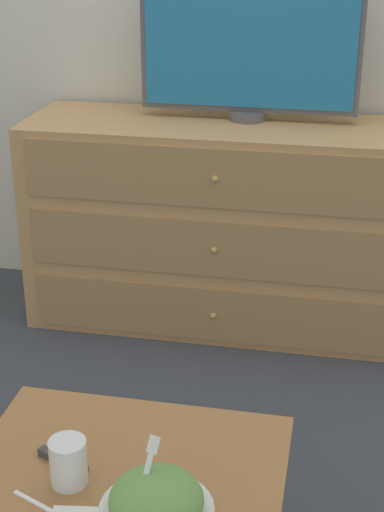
{
  "coord_description": "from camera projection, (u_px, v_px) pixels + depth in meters",
  "views": [
    {
      "loc": [
        0.31,
        -3.08,
        1.54
      ],
      "look_at": [
        -0.02,
        -1.4,
        0.78
      ],
      "focal_mm": 55.0,
      "sensor_mm": 36.0,
      "label": 1
    }
  ],
  "objects": [
    {
      "name": "takeout_bowl",
      "position": [
        157.0,
        505.0,
        1.57
      ],
      "size": [
        0.24,
        0.24,
        0.17
      ],
      "color": "silver",
      "rests_on": "coffee_table"
    },
    {
      "name": "remote_control",
      "position": [
        63.0,
        461.0,
        1.75
      ],
      "size": [
        0.13,
        0.07,
        0.02
      ],
      "color": "#38383D",
      "rests_on": "coffee_table"
    },
    {
      "name": "dresser",
      "position": [
        225.0,
        226.0,
        3.06
      ],
      "size": [
        1.52,
        0.5,
        0.81
      ],
      "color": "tan",
      "rests_on": "ground_plane"
    },
    {
      "name": "tv",
      "position": [
        250.0,
        40.0,
        2.83
      ],
      "size": [
        0.81,
        0.14,
        0.57
      ],
      "color": "#515156",
      "rests_on": "dresser"
    },
    {
      "name": "knife",
      "position": [
        45.0,
        508.0,
        1.62
      ],
      "size": [
        0.16,
        0.08,
        0.01
      ],
      "color": "white",
      "rests_on": "coffee_table"
    },
    {
      "name": "coffee_table",
      "position": [
        121.0,
        505.0,
        1.72
      ],
      "size": [
        0.7,
        0.63,
        0.4
      ],
      "color": "#9E6B3D",
      "rests_on": "ground_plane"
    },
    {
      "name": "ground_plane",
      "position": [
        259.0,
        290.0,
        3.44
      ],
      "size": [
        12.0,
        12.0,
        0.0
      ],
      "primitive_type": "plane",
      "color": "#383D47"
    },
    {
      "name": "drink_cup",
      "position": [
        69.0,
        465.0,
        1.68
      ],
      "size": [
        0.08,
        0.08,
        0.11
      ],
      "color": "#9E6638",
      "rests_on": "coffee_table"
    }
  ]
}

